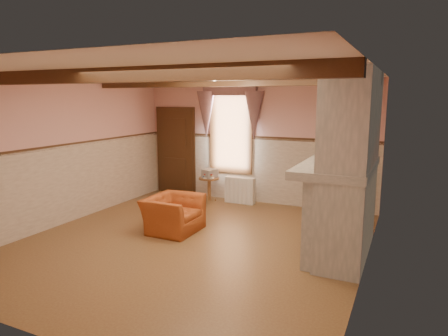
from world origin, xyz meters
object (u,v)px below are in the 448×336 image
at_px(side_table, 209,189).
at_px(bowl, 336,162).
at_px(mantel_clock, 346,150).
at_px(oil_lamp, 345,149).
at_px(radiator, 240,190).
at_px(armchair, 173,214).

height_order(side_table, bowl, bowl).
relative_size(mantel_clock, oil_lamp, 0.86).
bearing_deg(bowl, oil_lamp, 90.00).
bearing_deg(side_table, oil_lamp, -22.86).
xyz_separation_m(radiator, bowl, (2.49, -2.30, 1.16)).
bearing_deg(bowl, armchair, -179.37).
distance_m(armchair, bowl, 3.05).
xyz_separation_m(side_table, radiator, (0.75, 0.08, 0.02)).
bearing_deg(armchair, side_table, 10.59).
bearing_deg(mantel_clock, bowl, -90.00).
bearing_deg(oil_lamp, side_table, 157.14).
xyz_separation_m(armchair, side_table, (-0.42, 2.25, -0.05)).
relative_size(armchair, mantel_clock, 4.12).
distance_m(radiator, oil_lamp, 3.15).
relative_size(side_table, radiator, 0.79).
height_order(armchair, radiator, armchair).
xyz_separation_m(radiator, oil_lamp, (2.49, -1.45, 1.26)).
height_order(radiator, oil_lamp, oil_lamp).
height_order(armchair, oil_lamp, oil_lamp).
bearing_deg(armchair, bowl, -89.37).
bearing_deg(armchair, radiator, -8.18).
xyz_separation_m(bowl, oil_lamp, (0.00, 0.85, 0.10)).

